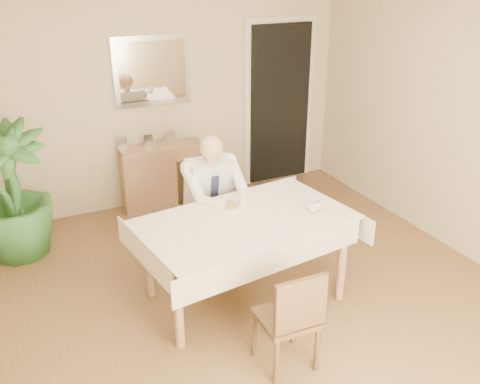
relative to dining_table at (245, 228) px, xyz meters
name	(u,v)px	position (x,y,z in m)	size (l,w,h in m)	color
room	(261,166)	(0.00, -0.25, 0.63)	(5.00, 5.02, 2.60)	brown
doorway	(279,104)	(1.55, 2.21, 0.33)	(0.96, 0.07, 2.10)	silver
mirror	(152,71)	(-0.05, 2.22, 0.88)	(0.86, 0.04, 0.76)	silver
dining_table	(245,228)	(0.00, 0.00, 0.00)	(1.85, 1.24, 0.75)	#A47752
chair_far	(205,202)	(0.00, 0.89, -0.14)	(0.46, 0.46, 0.94)	#49301C
chair_near	(292,317)	(-0.10, -0.92, -0.22)	(0.39, 0.39, 0.80)	#49301C
seated_man	(216,198)	(0.00, 0.59, 0.02)	(0.48, 0.72, 1.24)	white
plate	(229,207)	(-0.04, 0.24, 0.09)	(0.26, 0.26, 0.02)	white
food	(229,205)	(-0.04, 0.24, 0.11)	(0.14, 0.14, 0.06)	brown
knife	(236,207)	(0.00, 0.18, 0.11)	(0.01, 0.01, 0.13)	silver
fork	(228,209)	(-0.08, 0.18, 0.11)	(0.01, 0.01, 0.13)	silver
coffee_mug	(314,206)	(0.57, -0.13, 0.13)	(0.12, 0.12, 0.09)	white
sideboard	(163,176)	(-0.05, 2.07, -0.30)	(0.93, 0.31, 0.74)	#A47752
photo_frame_left	(122,144)	(-0.47, 2.12, 0.14)	(0.10, 0.02, 0.14)	silver
photo_frame_center	(148,140)	(-0.18, 2.10, 0.14)	(0.10, 0.02, 0.14)	silver
photo_frame_right	(170,136)	(0.09, 2.13, 0.14)	(0.10, 0.02, 0.14)	silver
potted_palm	(11,192)	(-1.67, 1.61, -0.01)	(0.74, 0.74, 1.32)	#285824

